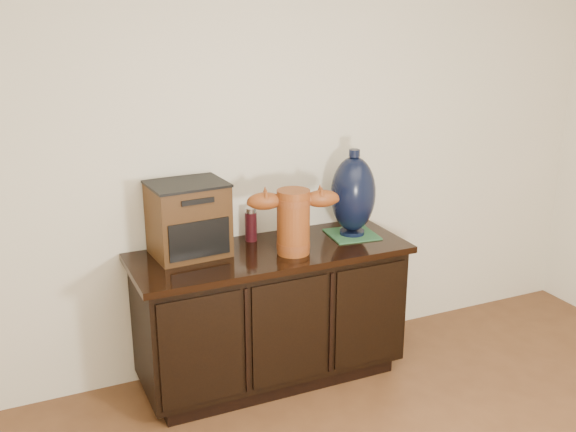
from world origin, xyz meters
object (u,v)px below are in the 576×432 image
sideboard (271,314)px  tv_radio (188,219)px  terracotta_vessel (293,218)px  spray_can (251,225)px  lamp_base (353,194)px

sideboard → tv_radio: bearing=163.2°
terracotta_vessel → spray_can: terracotta_vessel is taller
tv_radio → lamp_base: size_ratio=0.84×
terracotta_vessel → tv_radio: 0.53m
sideboard → lamp_base: size_ratio=3.07×
terracotta_vessel → sideboard: bearing=151.8°
sideboard → terracotta_vessel: 0.57m
terracotta_vessel → lamp_base: lamp_base is taller
lamp_base → spray_can: bearing=164.9°
spray_can → sideboard: bearing=-78.3°
tv_radio → spray_can: (0.36, 0.06, -0.10)m
tv_radio → spray_can: 0.38m
terracotta_vessel → lamp_base: size_ratio=1.00×
lamp_base → terracotta_vessel: bearing=-163.9°
sideboard → tv_radio: 0.69m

